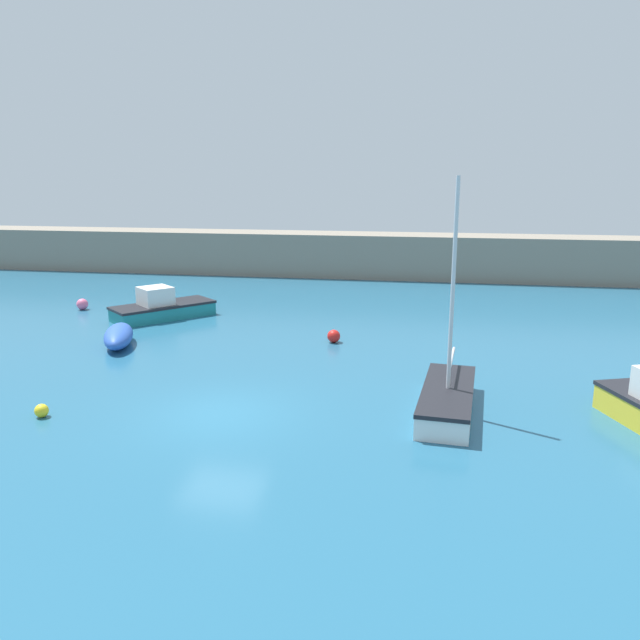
{
  "coord_description": "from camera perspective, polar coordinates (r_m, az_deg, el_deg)",
  "views": [
    {
      "loc": [
        5.99,
        -16.65,
        6.99
      ],
      "look_at": [
        1.38,
        9.27,
        0.77
      ],
      "focal_mm": 35.0,
      "sensor_mm": 36.0,
      "label": 1
    }
  ],
  "objects": [
    {
      "name": "mooring_buoy_yellow",
      "position": [
        20.19,
        -24.11,
        -7.57
      ],
      "size": [
        0.4,
        0.4,
        0.4
      ],
      "primitive_type": "sphere",
      "color": "yellow",
      "rests_on": "ground_plane"
    },
    {
      "name": "ground_plane",
      "position": [
        19.06,
        -9.1,
        -8.72
      ],
      "size": [
        120.0,
        120.0,
        0.2
      ],
      "primitive_type": "cube",
      "color": "#235B7A"
    },
    {
      "name": "mooring_buoy_red",
      "position": [
        26.35,
        1.27,
        -1.48
      ],
      "size": [
        0.55,
        0.55,
        0.55
      ],
      "primitive_type": "sphere",
      "color": "red",
      "rests_on": "ground_plane"
    },
    {
      "name": "harbor_breakwater",
      "position": [
        43.68,
        2.14,
        6.01
      ],
      "size": [
        67.46,
        3.46,
        2.94
      ],
      "primitive_type": "cube",
      "color": "gray",
      "rests_on": "ground_plane"
    },
    {
      "name": "motorboat_grey_hull",
      "position": [
        31.69,
        -14.29,
        1.11
      ],
      "size": [
        4.69,
        4.99,
        1.59
      ],
      "rotation": [
        0.0,
        0.0,
        0.86
      ],
      "color": "teal",
      "rests_on": "ground_plane"
    },
    {
      "name": "sailboat_tall_mast",
      "position": [
        19.15,
        11.57,
        -6.99
      ],
      "size": [
        1.89,
        5.06,
        6.93
      ],
      "rotation": [
        0.0,
        0.0,
        4.62
      ],
      "color": "white",
      "rests_on": "ground_plane"
    },
    {
      "name": "open_tender_yellow",
      "position": [
        27.09,
        -17.94,
        -1.4
      ],
      "size": [
        2.27,
        3.46,
        0.85
      ],
      "rotation": [
        0.0,
        0.0,
        5.1
      ],
      "color": "#2D56B7",
      "rests_on": "ground_plane"
    },
    {
      "name": "mooring_buoy_pink",
      "position": [
        34.97,
        -20.91,
        1.36
      ],
      "size": [
        0.59,
        0.59,
        0.59
      ],
      "primitive_type": "sphere",
      "color": "#EA668C",
      "rests_on": "ground_plane"
    }
  ]
}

